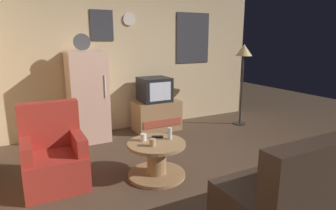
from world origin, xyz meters
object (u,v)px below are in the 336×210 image
(couch, at_px, (312,190))
(armchair, at_px, (54,157))
(crt_tv, at_px, (154,89))
(standing_lamp, at_px, (244,56))
(wine_glass, at_px, (170,133))
(mug_ceramic_white, at_px, (143,137))
(tv_stand, at_px, (156,115))
(mug_ceramic_tan, at_px, (153,142))
(fridge, at_px, (88,96))
(remote_control, at_px, (157,137))
(coffee_table, at_px, (157,159))

(couch, bearing_deg, armchair, 137.85)
(crt_tv, height_order, standing_lamp, standing_lamp)
(crt_tv, relative_size, couch, 0.32)
(wine_glass, height_order, mug_ceramic_white, wine_glass)
(crt_tv, xyz_separation_m, armchair, (-1.92, -1.33, -0.44))
(tv_stand, relative_size, mug_ceramic_tan, 9.33)
(mug_ceramic_white, distance_m, armchair, 1.07)
(fridge, height_order, tv_stand, fridge)
(mug_ceramic_white, bearing_deg, remote_control, 6.02)
(standing_lamp, bearing_deg, wine_glass, -151.56)
(armchair, bearing_deg, tv_stand, 34.21)
(armchair, bearing_deg, standing_lamp, 13.57)
(tv_stand, distance_m, mug_ceramic_tan, 2.02)
(mug_ceramic_white, xyz_separation_m, mug_ceramic_tan, (0.03, -0.22, 0.00))
(couch, bearing_deg, crt_tv, 92.43)
(crt_tv, height_order, coffee_table, crt_tv)
(standing_lamp, xyz_separation_m, couch, (-1.55, -2.73, -1.05))
(coffee_table, distance_m, couch, 1.74)
(mug_ceramic_white, height_order, armchair, armchair)
(tv_stand, xyz_separation_m, wine_glass, (-0.60, -1.68, 0.24))
(fridge, distance_m, remote_control, 1.70)
(standing_lamp, distance_m, mug_ceramic_tan, 3.01)
(crt_tv, distance_m, remote_control, 1.73)
(tv_stand, height_order, mug_ceramic_tan, tv_stand)
(mug_ceramic_white, relative_size, remote_control, 0.60)
(mug_ceramic_white, bearing_deg, tv_stand, 59.68)
(tv_stand, bearing_deg, armchair, -145.79)
(fridge, relative_size, coffee_table, 2.46)
(tv_stand, relative_size, mug_ceramic_white, 9.33)
(armchair, bearing_deg, remote_control, -10.26)
(mug_ceramic_white, height_order, mug_ceramic_tan, same)
(crt_tv, relative_size, coffee_table, 0.75)
(crt_tv, bearing_deg, tv_stand, 1.55)
(crt_tv, xyz_separation_m, remote_control, (-0.68, -1.55, -0.32))
(fridge, xyz_separation_m, crt_tv, (1.21, -0.04, 0.02))
(standing_lamp, distance_m, remote_control, 2.76)
(remote_control, bearing_deg, mug_ceramic_white, -149.27)
(tv_stand, xyz_separation_m, mug_ceramic_white, (-0.92, -1.58, 0.21))
(tv_stand, relative_size, coffee_table, 1.17)
(crt_tv, bearing_deg, fridge, 178.26)
(tv_stand, height_order, mug_ceramic_white, tv_stand)
(wine_glass, bearing_deg, fridge, 110.61)
(mug_ceramic_white, bearing_deg, mug_ceramic_tan, -83.28)
(wine_glass, distance_m, armchair, 1.41)
(wine_glass, xyz_separation_m, couch, (0.70, -1.51, -0.21))
(crt_tv, bearing_deg, couch, -87.57)
(mug_ceramic_white, distance_m, couch, 1.92)
(armchair, bearing_deg, crt_tv, 34.68)
(fridge, xyz_separation_m, mug_ceramic_tan, (0.35, -1.83, -0.26))
(coffee_table, height_order, couch, couch)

